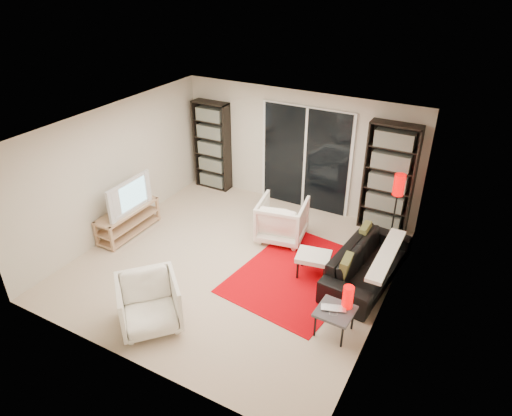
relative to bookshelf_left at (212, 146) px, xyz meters
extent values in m
plane|color=beige|center=(1.95, -2.33, -0.98)|extent=(5.00, 5.00, 0.00)
cube|color=beige|center=(1.95, 0.17, 0.22)|extent=(5.00, 0.02, 2.40)
cube|color=beige|center=(1.95, -4.83, 0.22)|extent=(5.00, 0.02, 2.40)
cube|color=beige|center=(-0.55, -2.33, 0.22)|extent=(0.02, 5.00, 2.40)
cube|color=beige|center=(4.45, -2.33, 0.22)|extent=(0.02, 5.00, 2.40)
cube|color=white|center=(1.95, -2.33, 1.42)|extent=(5.00, 5.00, 0.02)
cube|color=white|center=(2.15, 0.14, 0.07)|extent=(1.92, 0.06, 2.16)
cube|color=black|center=(2.15, 0.10, 0.07)|extent=(1.80, 0.02, 2.10)
cube|color=white|center=(2.15, 0.09, 0.07)|extent=(0.05, 0.02, 2.10)
cube|color=black|center=(0.00, 0.01, 0.00)|extent=(0.80, 0.30, 1.95)
cube|color=olive|center=(0.00, -0.01, 0.00)|extent=(0.70, 0.22, 1.85)
cube|color=black|center=(3.85, 0.01, 0.07)|extent=(0.90, 0.30, 2.10)
cube|color=olive|center=(3.85, -0.01, 0.07)|extent=(0.80, 0.22, 2.00)
cube|color=tan|center=(-0.31, -2.44, -0.50)|extent=(0.43, 1.33, 0.04)
cube|color=tan|center=(-0.31, -2.44, -0.73)|extent=(0.43, 1.33, 0.03)
cube|color=tan|center=(-0.31, -2.44, -0.92)|extent=(0.43, 1.33, 0.04)
cube|color=tan|center=(-0.49, -3.07, -0.73)|extent=(0.05, 0.05, 0.50)
cube|color=tan|center=(-0.49, -1.82, -0.73)|extent=(0.05, 0.05, 0.50)
cube|color=tan|center=(-0.12, -3.07, -0.73)|extent=(0.05, 0.05, 0.50)
cube|color=tan|center=(-0.12, -1.82, -0.73)|extent=(0.05, 0.05, 0.50)
imported|color=black|center=(-0.29, -2.44, -0.16)|extent=(0.16, 1.09, 0.63)
cube|color=#D00008|center=(3.04, -2.10, -0.97)|extent=(2.05, 2.59, 0.01)
imported|color=black|center=(4.05, -1.67, -0.68)|extent=(0.99, 2.10, 0.59)
imported|color=white|center=(2.31, -1.23, -0.58)|extent=(0.97, 0.99, 0.78)
imported|color=white|center=(1.67, -4.17, -0.59)|extent=(1.16, 1.16, 0.76)
cube|color=white|center=(3.24, -2.00, -0.62)|extent=(0.61, 0.53, 0.08)
cylinder|color=black|center=(3.06, -2.21, -0.82)|extent=(0.04, 0.04, 0.32)
cylinder|color=black|center=(3.00, -1.86, -0.82)|extent=(0.04, 0.04, 0.32)
cylinder|color=black|center=(3.49, -2.13, -0.82)|extent=(0.04, 0.04, 0.32)
cylinder|color=black|center=(3.42, -1.78, -0.82)|extent=(0.04, 0.04, 0.32)
cube|color=#404045|center=(4.00, -3.08, -0.60)|extent=(0.51, 0.51, 0.04)
cylinder|color=black|center=(3.80, -3.27, -0.79)|extent=(0.03, 0.03, 0.38)
cylinder|color=black|center=(3.81, -2.88, -0.79)|extent=(0.03, 0.03, 0.38)
cylinder|color=black|center=(4.19, -3.29, -0.79)|extent=(0.03, 0.03, 0.38)
cylinder|color=black|center=(4.21, -2.89, -0.79)|extent=(0.03, 0.03, 0.38)
imported|color=silver|center=(3.99, -3.12, -0.56)|extent=(0.39, 0.32, 0.03)
cylinder|color=#DF0101|center=(4.11, -2.93, -0.41)|extent=(0.15, 0.15, 0.33)
cylinder|color=black|center=(4.13, -0.48, -0.96)|extent=(0.21, 0.21, 0.03)
cylinder|color=black|center=(4.13, -0.48, -0.45)|extent=(0.03, 0.03, 1.05)
cylinder|color=#DF0101|center=(4.13, -0.48, 0.23)|extent=(0.19, 0.19, 0.38)
camera|label=1|loc=(5.32, -7.76, 3.66)|focal=32.00mm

